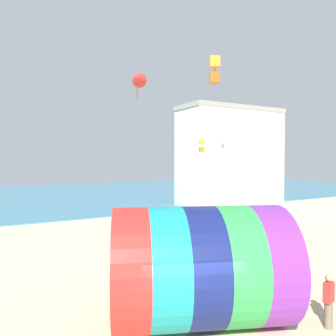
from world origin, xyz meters
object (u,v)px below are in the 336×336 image
Objects in this scene: giant_inflatable_tube at (199,266)px; kite_orange_box at (215,70)px; kite_yellow_box at (202,146)px; kite_red_delta at (137,79)px; kite_handler at (329,301)px.

kite_orange_box is (4.73, 5.58, 7.99)m from giant_inflatable_tube.
giant_inflatable_tube is 7.56× the size of kite_yellow_box.
giant_inflatable_tube is at bearing -83.30° from kite_red_delta.
giant_inflatable_tube is at bearing -124.90° from kite_yellow_box.
giant_inflatable_tube is 3.75× the size of kite_handler.
giant_inflatable_tube is 4.06m from kite_handler.
kite_yellow_box is at bearing 36.36° from kite_red_delta.
kite_red_delta reaches higher than kite_yellow_box.
kite_orange_box is 1.26× the size of kite_red_delta.
kite_handler is 10.31m from kite_red_delta.
giant_inflatable_tube is 4.26× the size of kite_orange_box.
giant_inflatable_tube is 11.22m from kite_yellow_box.
kite_red_delta reaches higher than giant_inflatable_tube.
kite_yellow_box reaches higher than kite_handler.
kite_orange_box is at bearing -112.62° from kite_yellow_box.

